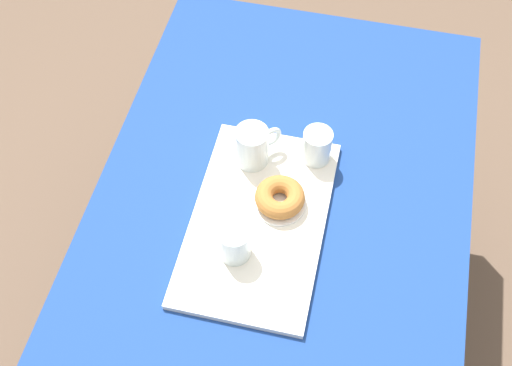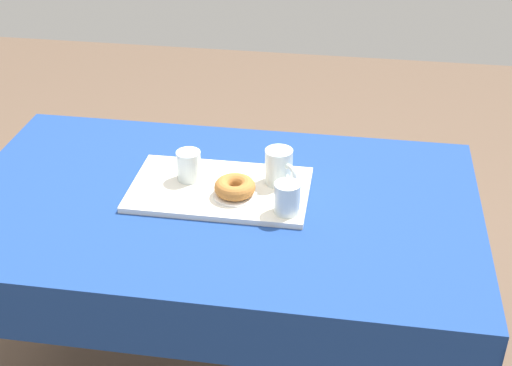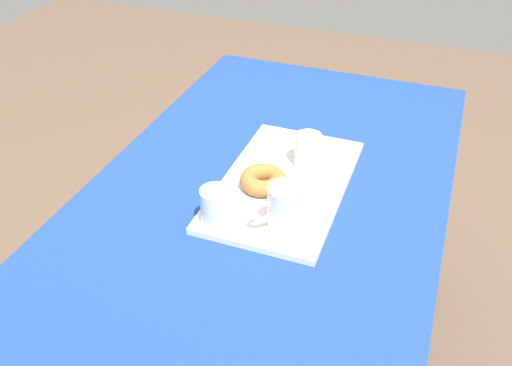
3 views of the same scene
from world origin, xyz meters
TOP-DOWN VIEW (x-y plane):
  - dining_table at (0.00, 0.00)m, footprint 1.39×0.83m
  - serving_tray at (-0.00, -0.04)m, footprint 0.48×0.29m
  - tea_mug_left at (-0.15, -0.08)m, footprint 0.09×0.10m
  - water_glass_near at (0.09, -0.07)m, footprint 0.07×0.07m
  - water_glass_far at (-0.19, 0.06)m, footprint 0.07×0.07m
  - donut_plate_left at (-0.05, -0.00)m, footprint 0.12×0.12m
  - sugar_donut_left at (-0.05, -0.00)m, footprint 0.11×0.11m

SIDE VIEW (x-z plane):
  - dining_table at x=0.00m, z-range 0.27..1.00m
  - serving_tray at x=0.00m, z-range 0.74..0.75m
  - donut_plate_left at x=-0.05m, z-range 0.75..0.76m
  - sugar_donut_left at x=-0.05m, z-range 0.76..0.80m
  - water_glass_near at x=0.09m, z-range 0.75..0.83m
  - water_glass_far at x=-0.19m, z-range 0.75..0.83m
  - tea_mug_left at x=-0.15m, z-range 0.75..0.85m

